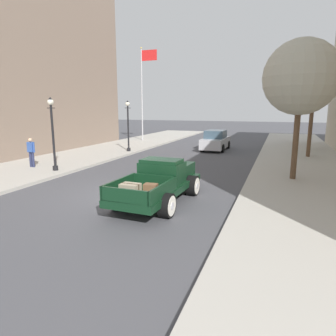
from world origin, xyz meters
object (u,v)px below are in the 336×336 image
object	(u,v)px
pedestrian_sidewalk_left	(31,151)
street_tree_second	(314,92)
car_background_silver	(216,141)
street_tree_nearest	(301,78)
street_lamp_far	(128,122)
street_lamp_near	(52,129)
street_tree_farthest	(299,104)
street_tree_third	(314,92)
flagpole	(144,84)
hotrod_truck_dark_green	(161,181)

from	to	relation	value
pedestrian_sidewalk_left	street_tree_second	bearing A→B (deg)	32.52
car_background_silver	street_tree_nearest	bearing A→B (deg)	-59.36
street_tree_nearest	street_tree_second	size ratio (longest dim) A/B	1.16
street_lamp_far	street_lamp_near	bearing A→B (deg)	-91.91
street_tree_farthest	street_lamp_near	bearing A→B (deg)	-124.72
pedestrian_sidewalk_left	street_lamp_far	xyz separation A→B (m)	(2.13, 7.62, 1.30)
street_tree_farthest	pedestrian_sidewalk_left	bearing A→B (deg)	-128.93
street_tree_third	street_tree_farthest	bearing A→B (deg)	101.62
car_background_silver	street_tree_third	bearing A→B (deg)	17.04
car_background_silver	street_tree_farthest	world-z (taller)	street_tree_farthest
street_lamp_near	street_tree_second	xyz separation A→B (m)	(13.10, 9.83, 2.07)
flagpole	street_tree_second	distance (m)	16.19
car_background_silver	pedestrian_sidewalk_left	world-z (taller)	pedestrian_sidewalk_left
pedestrian_sidewalk_left	street_tree_farthest	xyz separation A→B (m)	(14.51, 17.96, 2.73)
pedestrian_sidewalk_left	street_lamp_near	size ratio (longest dim) A/B	0.43
street_tree_second	street_tree_farthest	xyz separation A→B (m)	(-0.46, 8.42, -0.64)
car_background_silver	hotrod_truck_dark_green	bearing A→B (deg)	-86.50
street_lamp_near	street_tree_second	bearing A→B (deg)	36.87
street_tree_nearest	street_tree_third	world-z (taller)	street_tree_nearest
car_background_silver	street_tree_second	world-z (taller)	street_tree_second
street_lamp_near	flagpole	xyz separation A→B (m)	(-1.95, 15.64, 3.39)
pedestrian_sidewalk_left	street_tree_farthest	distance (m)	23.25
car_background_silver	street_tree_nearest	distance (m)	11.81
flagpole	street_tree_farthest	world-z (taller)	flagpole
street_tree_second	street_tree_farthest	world-z (taller)	street_tree_second
street_lamp_near	street_tree_nearest	world-z (taller)	street_tree_nearest
street_lamp_far	flagpole	world-z (taller)	flagpole
hotrod_truck_dark_green	street_lamp_far	bearing A→B (deg)	123.32
street_lamp_near	street_tree_nearest	bearing A→B (deg)	11.24
car_background_silver	street_lamp_near	xyz separation A→B (m)	(-6.24, -11.93, 1.62)
flagpole	street_tree_farthest	distance (m)	14.95
hotrod_truck_dark_green	street_tree_second	size ratio (longest dim) A/B	0.92
street_lamp_near	street_tree_nearest	size ratio (longest dim) A/B	0.61
hotrod_truck_dark_green	flagpole	world-z (taller)	flagpole
street_tree_nearest	pedestrian_sidewalk_left	bearing A→B (deg)	-171.40
pedestrian_sidewalk_left	street_lamp_far	world-z (taller)	street_lamp_far
street_tree_nearest	street_tree_second	xyz separation A→B (m)	(1.20, 7.46, -0.31)
street_tree_third	street_tree_nearest	bearing A→B (deg)	-97.66
street_tree_nearest	hotrod_truck_dark_green	bearing A→B (deg)	-134.25
street_lamp_far	street_tree_nearest	xyz separation A→B (m)	(11.64, -5.54, 2.38)
pedestrian_sidewalk_left	street_tree_third	world-z (taller)	street_tree_third
car_background_silver	street_tree_nearest	xyz separation A→B (m)	(5.66, -9.56, 4.00)
street_tree_second	car_background_silver	bearing A→B (deg)	162.98
hotrod_truck_dark_green	street_tree_second	world-z (taller)	street_tree_second
car_background_silver	pedestrian_sidewalk_left	bearing A→B (deg)	-124.85
street_lamp_near	street_lamp_far	bearing A→B (deg)	88.09
pedestrian_sidewalk_left	street_lamp_far	size ratio (longest dim) A/B	0.43
street_tree_second	street_tree_farthest	size ratio (longest dim) A/B	1.12
street_lamp_far	street_tree_third	world-z (taller)	street_tree_third
pedestrian_sidewalk_left	street_tree_third	bearing A→B (deg)	42.08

